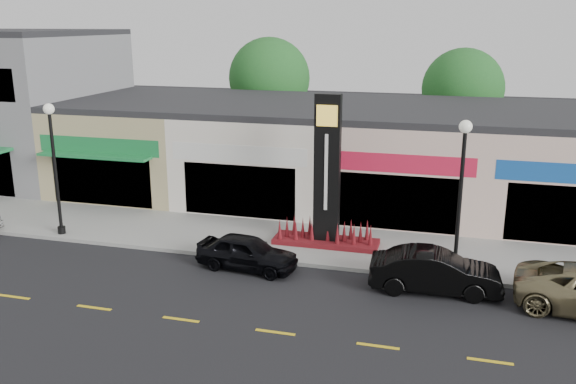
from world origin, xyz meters
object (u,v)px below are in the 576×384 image
(car_black_sedan, at_px, (247,252))
(car_black_conv, at_px, (435,272))
(pylon_sign, at_px, (327,193))
(lamp_east_near, at_px, (461,183))
(lamp_west_near, at_px, (54,156))

(car_black_sedan, bearing_deg, car_black_conv, -84.94)
(car_black_sedan, height_order, car_black_conv, car_black_conv)
(pylon_sign, distance_m, car_black_sedan, 4.06)
(lamp_east_near, relative_size, car_black_sedan, 1.46)
(pylon_sign, bearing_deg, car_black_sedan, -128.92)
(lamp_east_near, bearing_deg, pylon_sign, 161.25)
(car_black_sedan, relative_size, car_black_conv, 0.87)
(car_black_conv, bearing_deg, lamp_east_near, -28.25)
(lamp_west_near, bearing_deg, car_black_sedan, -7.87)
(lamp_east_near, xyz_separation_m, pylon_sign, (-5.00, 1.70, -1.20))
(lamp_east_near, relative_size, pylon_sign, 0.91)
(lamp_west_near, height_order, car_black_sedan, lamp_west_near)
(lamp_west_near, xyz_separation_m, lamp_east_near, (16.00, 0.00, 0.00))
(lamp_east_near, xyz_separation_m, car_black_sedan, (-7.34, -1.20, -2.84))
(lamp_west_near, relative_size, car_black_conv, 1.27)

